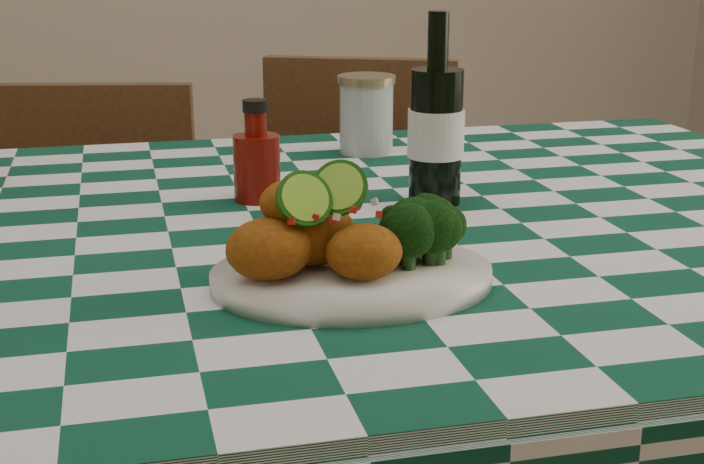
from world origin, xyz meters
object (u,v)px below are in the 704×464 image
object	(u,v)px
wooden_chair_right	(345,290)
beer_bottle	(436,109)
plate	(352,277)
ketchup_bottle	(256,151)
wooden_chair_left	(88,319)
mason_jar	(366,114)
fried_chicken_pile	(325,222)

from	to	relation	value
wooden_chair_right	beer_bottle	bearing A→B (deg)	-69.27
plate	beer_bottle	size ratio (longest dim) A/B	1.15
beer_bottle	plate	bearing A→B (deg)	-122.49
ketchup_bottle	beer_bottle	world-z (taller)	beer_bottle
beer_bottle	wooden_chair_left	size ratio (longest dim) A/B	0.29
mason_jar	wooden_chair_left	xyz separation A→B (m)	(-0.46, 0.33, -0.43)
plate	ketchup_bottle	bearing A→B (deg)	96.93
wooden_chair_left	ketchup_bottle	bearing A→B (deg)	-54.17
ketchup_bottle	wooden_chair_left	world-z (taller)	ketchup_bottle
ketchup_bottle	wooden_chair_right	size ratio (longest dim) A/B	0.15
beer_bottle	wooden_chair_right	bearing A→B (deg)	87.17
fried_chicken_pile	mason_jar	xyz separation A→B (m)	(0.19, 0.59, -0.01)
plate	wooden_chair_right	size ratio (longest dim) A/B	0.32
fried_chicken_pile	ketchup_bottle	world-z (taller)	ketchup_bottle
wooden_chair_right	mason_jar	bearing A→B (deg)	-73.62
wooden_chair_right	wooden_chair_left	bearing A→B (deg)	-157.34
mason_jar	wooden_chair_right	world-z (taller)	mason_jar
plate	wooden_chair_right	xyz separation A→B (m)	(0.21, 0.91, -0.36)
fried_chicken_pile	wooden_chair_left	xyz separation A→B (m)	(-0.26, 0.91, -0.43)
mason_jar	wooden_chair_right	size ratio (longest dim) A/B	0.14
fried_chicken_pile	mason_jar	bearing A→B (deg)	71.78
plate	beer_bottle	xyz separation A→B (m)	(0.18, 0.28, 0.11)
wooden_chair_left	wooden_chair_right	distance (m)	0.50
fried_chicken_pile	plate	bearing A→B (deg)	0.00
wooden_chair_left	mason_jar	bearing A→B (deg)	-23.29
mason_jar	wooden_chair_right	bearing A→B (deg)	82.82
ketchup_bottle	beer_bottle	size ratio (longest dim) A/B	0.54
plate	wooden_chair_left	bearing A→B (deg)	107.60
plate	wooden_chair_left	distance (m)	1.03
ketchup_bottle	wooden_chair_left	xyz separation A→B (m)	(-0.25, 0.57, -0.43)
mason_jar	beer_bottle	bearing A→B (deg)	-88.31
fried_chicken_pile	wooden_chair_right	size ratio (longest dim) A/B	0.17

